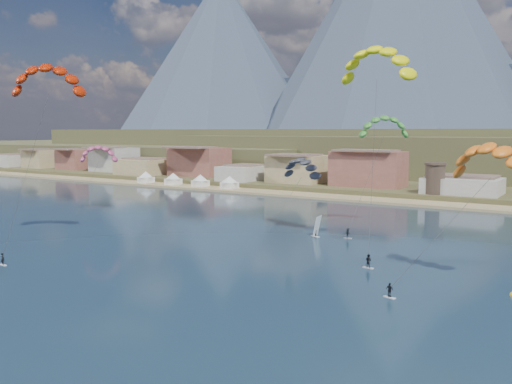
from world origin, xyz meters
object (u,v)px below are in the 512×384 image
(watchtower, at_px, (435,178))
(kitesurfer_red, at_px, (48,76))
(kitesurfer_yellow, at_px, (377,59))
(kitesurfer_orange, at_px, (491,156))
(windsurfer, at_px, (316,230))
(kitesurfer_green, at_px, (384,124))

(watchtower, bearing_deg, kitesurfer_red, -112.59)
(watchtower, xyz_separation_m, kitesurfer_yellow, (8.49, -68.71, 23.61))
(kitesurfer_yellow, xyz_separation_m, kitesurfer_orange, (18.51, -9.73, -13.93))
(windsurfer, bearing_deg, kitesurfer_orange, -26.89)
(kitesurfer_orange, xyz_separation_m, windsurfer, (-31.70, 16.07, -14.83))
(watchtower, bearing_deg, kitesurfer_yellow, -82.95)
(watchtower, bearing_deg, kitesurfer_orange, -71.01)
(watchtower, distance_m, kitesurfer_green, 50.70)
(watchtower, bearing_deg, windsurfer, -94.31)
(kitesurfer_green, bearing_deg, kitesurfer_orange, -50.68)
(kitesurfer_orange, bearing_deg, kitesurfer_yellow, 152.27)
(watchtower, distance_m, windsurfer, 62.75)
(watchtower, xyz_separation_m, kitesurfer_green, (2.59, -48.64, 14.06))
(kitesurfer_green, bearing_deg, kitesurfer_yellow, -73.62)
(watchtower, distance_m, kitesurfer_red, 102.71)
(watchtower, distance_m, kitesurfer_orange, 83.52)
(kitesurfer_red, xyz_separation_m, kitesurfer_orange, (65.56, 14.25, -12.04))
(watchtower, distance_m, kitesurfer_yellow, 73.15)
(watchtower, bearing_deg, kitesurfer_green, -86.95)
(kitesurfer_red, relative_size, kitesurfer_orange, 1.51)
(kitesurfer_red, distance_m, kitesurfer_green, 60.76)
(kitesurfer_yellow, distance_m, kitesurfer_green, 23.00)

